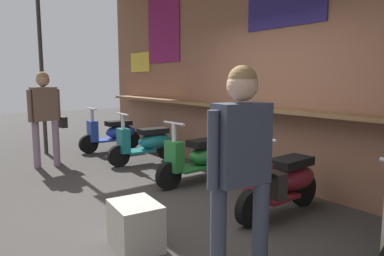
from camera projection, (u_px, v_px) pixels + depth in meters
ground_plane at (168, 213)px, 4.17m from camera, size 29.39×29.39×0.00m
market_stall_facade at (278, 36)px, 4.99m from camera, size 10.50×2.48×3.97m
scooter_blue at (114, 133)px, 7.82m from camera, size 0.46×1.40×0.97m
scooter_teal at (148, 143)px, 6.63m from camera, size 0.48×1.40×0.97m
scooter_green at (199, 157)px, 5.38m from camera, size 0.47×1.40×0.97m
scooter_maroon at (284, 181)px, 4.11m from camera, size 0.47×1.40×0.97m
shopper_with_handbag at (45, 109)px, 6.25m from camera, size 0.33×0.67×1.70m
shopper_browsing at (243, 157)px, 2.53m from camera, size 0.28×0.66×1.67m
merchandise_crate at (135, 226)px, 3.27m from camera, size 0.53×0.45×0.44m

